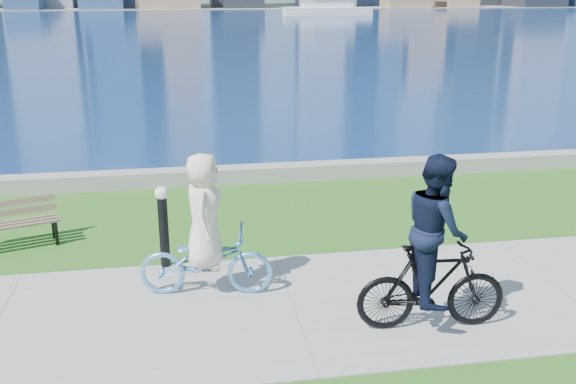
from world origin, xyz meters
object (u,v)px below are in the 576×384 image
at_px(cyclist_woman, 205,243).
at_px(bollard_lamp, 163,221).
at_px(cyclist_man, 434,258).
at_px(park_bench, 12,220).

bearing_deg(cyclist_woman, bollard_lamp, 38.00).
height_order(cyclist_woman, cyclist_man, cyclist_man).
xyz_separation_m(park_bench, bollard_lamp, (2.60, -1.29, 0.29)).
height_order(park_bench, bollard_lamp, bollard_lamp).
height_order(park_bench, cyclist_man, cyclist_man).
bearing_deg(park_bench, bollard_lamp, -44.09).
relative_size(park_bench, bollard_lamp, 1.19).
distance_m(bollard_lamp, cyclist_man, 4.31).
distance_m(bollard_lamp, cyclist_woman, 1.24).
bearing_deg(bollard_lamp, park_bench, 153.59).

